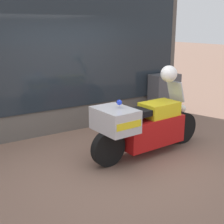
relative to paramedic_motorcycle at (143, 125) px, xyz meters
The scene contains 6 objects.
ground_plane 0.86m from the paramedic_motorcycle, 168.88° to the left, with size 60.00×60.00×0.00m, color #7A5B4C.
shop_building 2.67m from the paramedic_motorcycle, 115.98° to the left, with size 6.33×0.55×3.62m.
window_display 2.18m from the paramedic_motorcycle, 97.68° to the left, with size 5.04×0.30×1.88m.
paramedic_motorcycle is the anchor object (origin of this frame).
utility_cabinet 2.57m from the paramedic_motorcycle, 39.88° to the left, with size 0.74×0.43×1.10m, color #4C4C51.
white_helmet 1.06m from the paramedic_motorcycle, ahead, with size 0.30×0.30×0.30m, color white.
Camera 1 is at (-2.67, -4.27, 2.28)m, focal length 50.00 mm.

